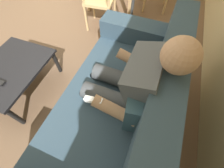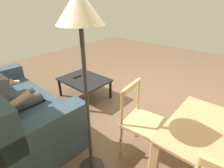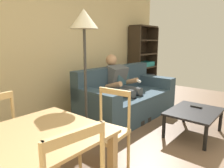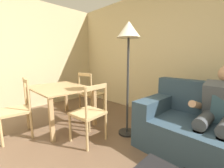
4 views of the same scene
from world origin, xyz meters
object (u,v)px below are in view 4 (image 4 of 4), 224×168
Objects in this scene: dining_chair_near_wall at (91,94)px; dining_table at (60,93)px; person_lounging at (219,112)px; dining_chair_facing_couch at (89,113)px; floor_lamp at (128,40)px; dining_chair_by_doorway at (17,110)px.

dining_table is at bearing -90.28° from dining_chair_near_wall.
person_lounging is 1.24× the size of dining_chair_near_wall.
floor_lamp reaches higher than dining_chair_facing_couch.
floor_lamp is at bearing 26.44° from dining_table.
dining_chair_near_wall is at bearing -175.94° from person_lounging.
dining_chair_by_doorway reaches higher than dining_chair_facing_couch.
dining_table is at bearing -179.81° from dining_chair_facing_couch.
dining_chair_near_wall is at bearing 141.88° from dining_chair_facing_couch.
floor_lamp is (0.25, 0.58, 1.07)m from dining_chair_facing_couch.
dining_table is at bearing -153.56° from floor_lamp.
floor_lamp is at bearing 48.15° from dining_chair_by_doorway.
dining_chair_facing_couch is at bearing -148.18° from person_lounging.
dining_table is at bearing -159.26° from person_lounging.
floor_lamp is at bearing -6.74° from dining_chair_near_wall.
person_lounging is 1.31× the size of dining_chair_facing_couch.
person_lounging reaches higher than dining_chair_facing_couch.
person_lounging is 2.85m from dining_chair_by_doorway.
dining_chair_facing_couch is 1.17m from dining_chair_by_doorway.
dining_chair_facing_couch is at bearing -113.62° from floor_lamp.
dining_chair_by_doorway reaches higher than dining_table.
person_lounging is at bearing 4.06° from dining_chair_near_wall.
dining_chair_by_doorway is (-2.34, -1.61, -0.16)m from person_lounging.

